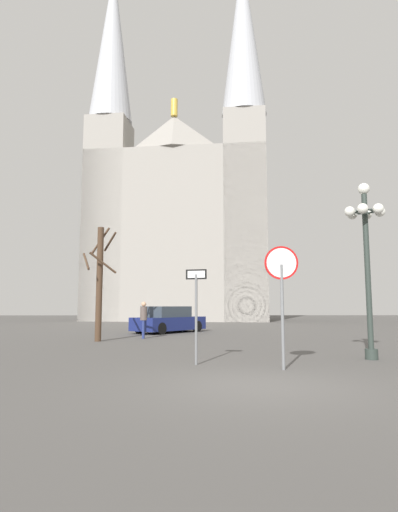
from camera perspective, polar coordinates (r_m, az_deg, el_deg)
The scene contains 8 objects.
ground_plane at distance 8.54m, azimuth 7.97°, elevation -16.98°, with size 120.00×120.00×0.00m, color #514F4C.
cathedral at distance 45.74m, azimuth -2.79°, elevation 7.22°, with size 19.67×12.53×40.19m.
stop_sign at distance 10.53m, azimuth 11.12°, elevation -3.40°, with size 0.83×0.09×2.99m.
one_way_arrow_sign at distance 11.22m, azimuth -0.38°, elevation -6.64°, with size 0.55×0.19×2.49m.
street_lamp at distance 13.38m, azimuth 21.69°, elevation 1.53°, with size 1.21×1.09×5.18m.
bare_tree at distance 19.02m, azimuth -13.32°, elevation -3.14°, with size 1.65×1.55×5.08m.
parked_car_near_navy at distance 24.55m, azimuth -4.17°, elevation -8.66°, with size 4.33×4.64×1.49m.
pedestrian_walking at distance 20.22m, azimuth -7.50°, elevation -8.06°, with size 0.32×0.32×1.72m.
Camera 1 is at (-1.32, -8.30, 1.53)m, focal length 29.58 mm.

